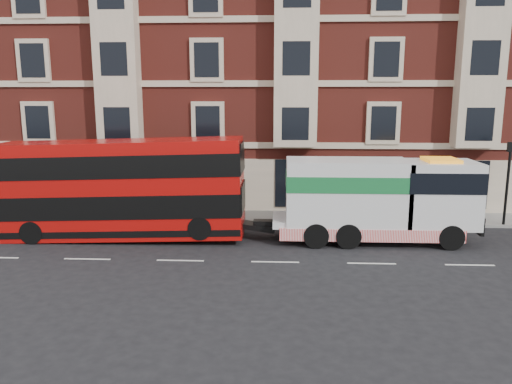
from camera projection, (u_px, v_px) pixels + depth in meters
The scene contains 8 objects.
ground at pixel (275, 262), 20.84m from camera, with size 120.00×120.00×0.00m, color black.
sidewalk at pixel (276, 217), 28.18m from camera, with size 90.00×3.00×0.15m, color slate.
victorian_terrace at pixel (286, 47), 33.59m from camera, with size 45.00×12.00×20.40m.
lamp_post_west at pixel (165, 175), 26.69m from camera, with size 0.35×0.15×4.35m.
lamp_post_east at pixel (508, 177), 25.84m from camera, with size 0.35×0.15×4.35m.
double_decker_bus at pixel (121, 187), 23.92m from camera, with size 11.72×2.69×4.75m.
tow_truck at pixel (374, 199), 23.44m from camera, with size 9.39×2.77×3.91m.
pedestrian at pixel (1, 202), 27.79m from camera, with size 0.61×0.40×1.68m, color #1A2134.
Camera 1 is at (0.15, -19.91, 6.87)m, focal length 35.00 mm.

